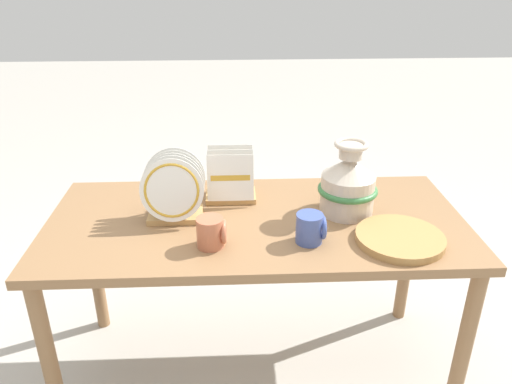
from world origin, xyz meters
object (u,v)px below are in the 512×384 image
Objects in this scene: dish_rack_round_plates at (174,191)px; dish_rack_square_plates at (231,183)px; mug_cobalt_glaze at (311,228)px; wicker_charger_stack at (400,238)px; mug_terracotta_glaze at (212,232)px; ceramic_vase at (348,184)px.

dish_rack_round_plates is 1.23× the size of dish_rack_square_plates.
mug_cobalt_glaze is (0.27, -0.35, -0.01)m from dish_rack_square_plates.
wicker_charger_stack is 0.64m from mug_terracotta_glaze.
dish_rack_square_plates is 1.92× the size of mug_terracotta_glaze.
ceramic_vase is 0.28m from mug_cobalt_glaze.
wicker_charger_stack is 2.89× the size of mug_cobalt_glaze.
wicker_charger_stack is (0.78, -0.20, -0.10)m from dish_rack_round_plates.
dish_rack_round_plates is at bearing -141.82° from dish_rack_square_plates.
dish_rack_square_plates is 1.92× the size of mug_cobalt_glaze.
dish_rack_square_plates is at bearing 127.74° from mug_cobalt_glaze.
dish_rack_round_plates is 0.81m from wicker_charger_stack.
ceramic_vase is at bearing 2.14° from dish_rack_round_plates.
mug_terracotta_glaze is at bearing -155.89° from ceramic_vase.
wicker_charger_stack is (0.58, -0.37, -0.05)m from dish_rack_square_plates.
wicker_charger_stack is at bearing -0.33° from mug_terracotta_glaze.
dish_rack_square_plates reaches higher than mug_terracotta_glaze.
ceramic_vase is 2.70× the size of mug_terracotta_glaze.
wicker_charger_stack is 0.31m from mug_cobalt_glaze.
ceramic_vase is at bearing -17.48° from dish_rack_square_plates.
dish_rack_round_plates is 0.27m from dish_rack_square_plates.
wicker_charger_stack is at bearing -3.00° from mug_cobalt_glaze.
ceramic_vase reaches higher than mug_terracotta_glaze.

